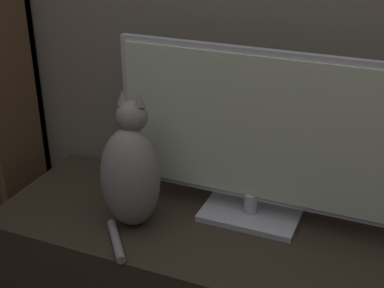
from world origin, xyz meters
TOP-DOWN VIEW (x-y plane):
  - tv_stand at (0.00, 0.91)m, footprint 1.55×0.55m
  - tv at (0.06, 1.02)m, footprint 0.92×0.19m
  - cat at (-0.29, 0.84)m, footprint 0.21×0.31m

SIDE VIEW (x-z plane):
  - tv_stand at x=0.00m, z-range 0.00..0.47m
  - cat at x=-0.29m, z-range 0.43..0.88m
  - tv at x=0.06m, z-range 0.48..1.06m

